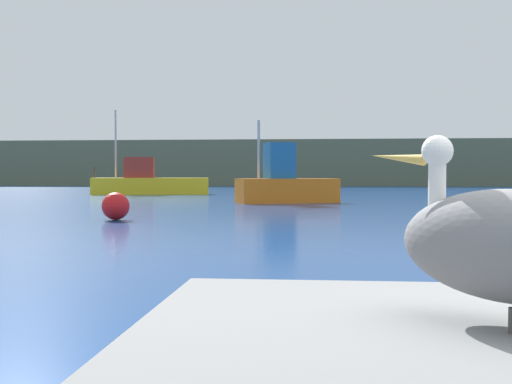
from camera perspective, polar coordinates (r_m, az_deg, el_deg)
hillside_backdrop at (r=76.13m, az=6.63°, el=2.48°), size 140.00×11.00×5.04m
pelican at (r=3.33m, az=21.01°, el=-4.21°), size 1.22×1.21×0.93m
fishing_boat_yellow at (r=42.66m, az=-9.29°, el=0.83°), size 7.59×3.52×5.36m
fishing_boat_orange at (r=29.55m, az=2.58°, el=0.70°), size 4.74×3.12×3.68m
mooring_buoy at (r=18.97m, az=-12.05°, el=-1.21°), size 0.78×0.78×0.78m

